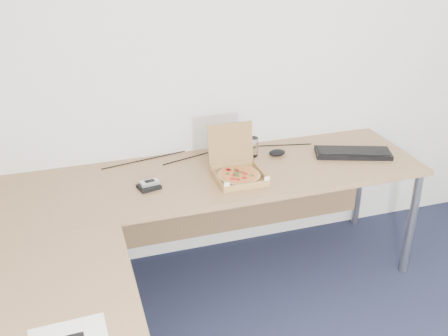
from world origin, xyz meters
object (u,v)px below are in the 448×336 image
object	(u,v)px
desk	(170,227)
wallet	(149,187)
drinking_glass	(253,147)
keyboard	(353,153)
pizza_box	(238,173)

from	to	relation	value
desk	wallet	world-z (taller)	wallet
drinking_glass	wallet	distance (m)	0.72
keyboard	wallet	distance (m)	1.27
desk	keyboard	xyz separation A→B (m)	(1.24, 0.41, 0.04)
pizza_box	desk	bearing A→B (deg)	-143.85
desk	pizza_box	size ratio (longest dim) A/B	8.09
pizza_box	keyboard	bearing A→B (deg)	5.61
desk	wallet	distance (m)	0.37
desk	wallet	bearing A→B (deg)	94.90
wallet	drinking_glass	bearing A→B (deg)	3.69
desk	drinking_glass	world-z (taller)	drinking_glass
pizza_box	drinking_glass	distance (m)	0.31
keyboard	wallet	world-z (taller)	keyboard
pizza_box	keyboard	distance (m)	0.77
drinking_glass	keyboard	world-z (taller)	drinking_glass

